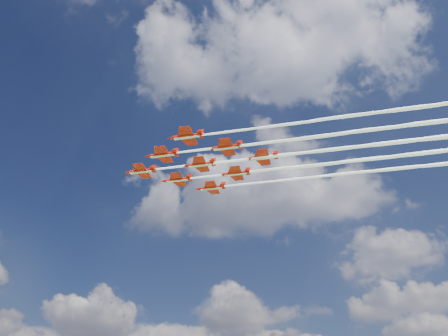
% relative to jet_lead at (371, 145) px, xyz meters
% --- Properties ---
extents(jet_lead, '(138.46, 9.96, 2.48)m').
position_rel_jet_lead_xyz_m(jet_lead, '(0.00, 0.00, 0.00)').
color(jet_lead, red).
extents(jet_row2_port, '(138.46, 9.96, 2.48)m').
position_rel_jet_lead_xyz_m(jet_row2_port, '(9.35, -6.75, 0.00)').
color(jet_row2_port, red).
extents(jet_row2_starb, '(138.46, 9.96, 2.48)m').
position_rel_jet_lead_xyz_m(jet_row2_starb, '(8.83, 7.41, 0.00)').
color(jet_row2_starb, red).
extents(jet_row3_centre, '(138.46, 9.96, 2.48)m').
position_rel_jet_lead_xyz_m(jet_row3_centre, '(18.17, 0.67, 0.00)').
color(jet_row3_centre, red).
extents(jet_row3_starb, '(138.46, 9.96, 2.48)m').
position_rel_jet_lead_xyz_m(jet_row3_starb, '(17.65, 14.83, 0.00)').
color(jet_row3_starb, red).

